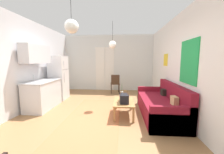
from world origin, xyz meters
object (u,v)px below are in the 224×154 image
object	(u,v)px
handbag	(124,98)
refrigerator	(59,78)
accent_chair	(115,83)
pendant_lamp_far	(113,45)
couch	(162,105)
coffee_table	(124,103)
bamboo_vase	(122,95)
pendant_lamp_near	(72,26)

from	to	relation	value
handbag	refrigerator	xyz separation A→B (m)	(-2.53, 1.59, 0.32)
accent_chair	refrigerator	bearing A→B (deg)	19.86
refrigerator	accent_chair	world-z (taller)	refrigerator
pendant_lamp_far	accent_chair	bearing A→B (deg)	89.68
couch	coffee_table	bearing A→B (deg)	-176.16
bamboo_vase	handbag	bearing A→B (deg)	-77.91
bamboo_vase	pendant_lamp_near	world-z (taller)	pendant_lamp_near
couch	bamboo_vase	xyz separation A→B (m)	(-1.11, 0.06, 0.25)
bamboo_vase	refrigerator	size ratio (longest dim) A/B	0.27
refrigerator	pendant_lamp_near	world-z (taller)	pendant_lamp_near
coffee_table	refrigerator	size ratio (longest dim) A/B	0.56
refrigerator	pendant_lamp_far	xyz separation A→B (m)	(2.15, -0.55, 1.19)
couch	refrigerator	bearing A→B (deg)	159.09
bamboo_vase	pendant_lamp_far	xyz separation A→B (m)	(-0.32, 0.76, 1.51)
coffee_table	handbag	distance (m)	0.23
couch	handbag	xyz separation A→B (m)	(-1.05, -0.22, 0.24)
refrigerator	pendant_lamp_far	distance (m)	2.52
accent_chair	handbag	bearing A→B (deg)	91.57
pendant_lamp_near	refrigerator	bearing A→B (deg)	120.92
pendant_lamp_far	coffee_table	bearing A→B (deg)	-67.24
pendant_lamp_near	pendant_lamp_far	world-z (taller)	same
bamboo_vase	coffee_table	bearing A→B (deg)	-67.12
coffee_table	handbag	bearing A→B (deg)	-87.97
coffee_table	accent_chair	distance (m)	2.53
coffee_table	pendant_lamp_near	xyz separation A→B (m)	(-0.97, -1.16, 1.78)
accent_chair	pendant_lamp_far	size ratio (longest dim) A/B	1.01
couch	bamboo_vase	distance (m)	1.14
coffee_table	accent_chair	size ratio (longest dim) A/B	1.08
coffee_table	bamboo_vase	size ratio (longest dim) A/B	2.07
couch	pendant_lamp_near	xyz separation A→B (m)	(-2.03, -1.23, 1.85)
coffee_table	handbag	xyz separation A→B (m)	(0.01, -0.15, 0.17)
accent_chair	pendant_lamp_near	xyz separation A→B (m)	(-0.61, -3.66, 1.64)
refrigerator	pendant_lamp_near	xyz separation A→B (m)	(1.56, -2.60, 1.29)
handbag	pendant_lamp_far	size ratio (longest dim) A/B	0.40
couch	pendant_lamp_far	xyz separation A→B (m)	(-1.43, 0.82, 1.75)
couch	coffee_table	size ratio (longest dim) A/B	2.22
pendant_lamp_near	accent_chair	bearing A→B (deg)	80.59
refrigerator	accent_chair	xyz separation A→B (m)	(2.16, 1.07, -0.35)
bamboo_vase	pendant_lamp_near	size ratio (longest dim) A/B	0.59
refrigerator	couch	bearing A→B (deg)	-20.91
coffee_table	refrigerator	bearing A→B (deg)	150.34
couch	coffee_table	distance (m)	1.06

